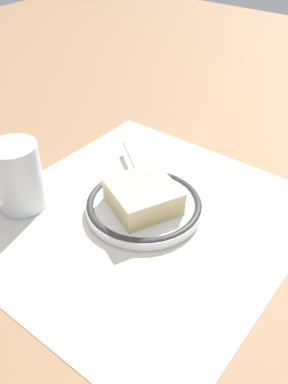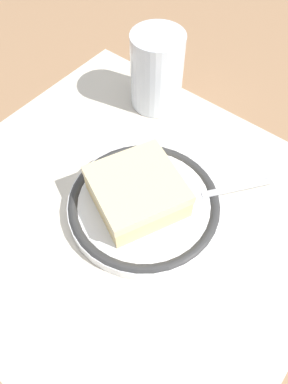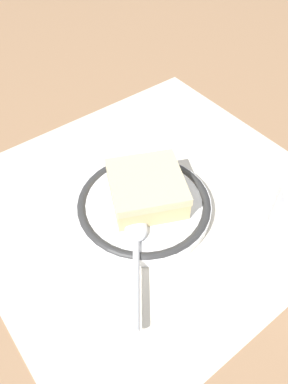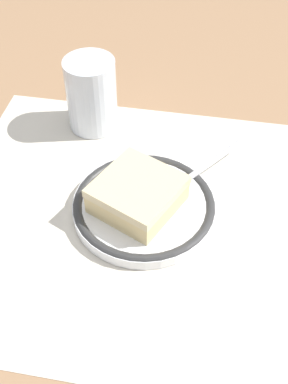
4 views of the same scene
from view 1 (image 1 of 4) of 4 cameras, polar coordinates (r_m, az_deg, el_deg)
name	(u,v)px [view 1 (image 1 of 4)]	position (r m, az deg, el deg)	size (l,w,h in m)	color
ground_plane	(142,219)	(0.60, -0.27, -3.78)	(2.40, 2.40, 0.00)	#9E7551
placemat	(142,219)	(0.60, -0.27, -3.73)	(0.45, 0.42, 0.00)	beige
plate	(144,205)	(0.61, 0.00, -1.87)	(0.17, 0.17, 0.02)	white
cake_slice	(143,196)	(0.59, -0.15, -0.55)	(0.12, 0.12, 0.04)	beige
spoon	(138,172)	(0.66, -0.82, 2.74)	(0.10, 0.12, 0.01)	silver
cup	(19,180)	(0.63, -16.88, 1.56)	(0.07, 0.07, 0.10)	silver
napkin	(163,310)	(0.49, 2.63, -15.99)	(0.14, 0.11, 0.00)	white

